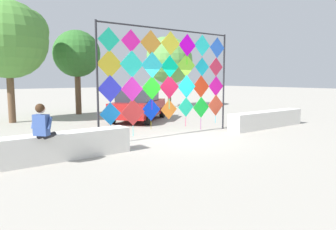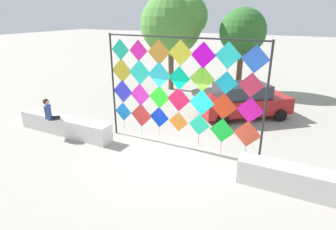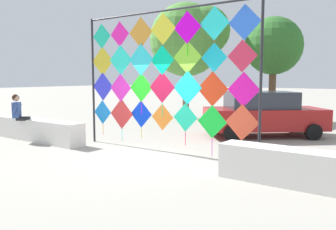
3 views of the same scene
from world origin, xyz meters
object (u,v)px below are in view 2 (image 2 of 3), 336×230
at_px(tree_broadleaf, 173,23).
at_px(parked_car, 243,100).
at_px(kite_display_rack, 179,86).
at_px(seated_vendor, 52,114).
at_px(tree_palm_like, 243,31).

bearing_deg(tree_broadleaf, parked_car, -31.82).
bearing_deg(kite_display_rack, tree_broadleaf, 117.75).
bearing_deg(parked_car, kite_display_rack, -106.73).
height_order(seated_vendor, parked_car, parked_car).
relative_size(seated_vendor, parked_car, 0.36).
xyz_separation_m(parked_car, tree_broadleaf, (-5.34, 3.31, 3.29)).
relative_size(kite_display_rack, seated_vendor, 3.69).
relative_size(kite_display_rack, parked_car, 1.34).
bearing_deg(parked_car, tree_palm_like, 105.86).
xyz_separation_m(seated_vendor, parked_car, (6.22, 5.70, -0.11)).
distance_m(seated_vendor, parked_car, 8.43).
xyz_separation_m(tree_broadleaf, tree_palm_like, (3.97, 1.51, -0.47)).
bearing_deg(parked_car, seated_vendor, -137.50).
bearing_deg(seated_vendor, tree_broadleaf, 84.41).
bearing_deg(tree_broadleaf, seated_vendor, -95.59).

